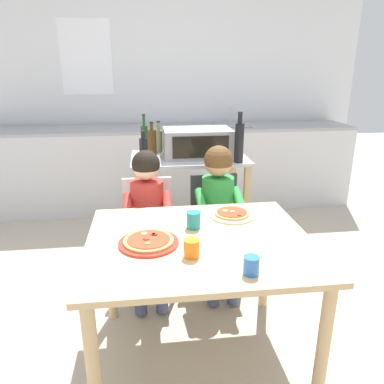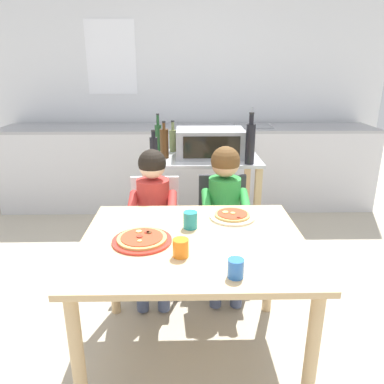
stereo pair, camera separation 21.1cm
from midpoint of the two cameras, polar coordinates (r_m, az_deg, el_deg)
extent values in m
plane|color=#B7AD99|center=(3.22, -3.75, -10.34)|extent=(11.15, 11.15, 0.00)
cube|color=silver|center=(4.54, -5.57, 16.09)|extent=(4.60, 0.12, 2.70)
cube|color=white|center=(4.53, -17.34, 19.17)|extent=(0.56, 0.01, 0.80)
cube|color=silver|center=(4.28, -5.00, 3.62)|extent=(4.14, 0.60, 0.89)
cube|color=#9E9EA3|center=(4.18, -5.18, 9.70)|extent=(4.14, 0.60, 0.03)
cube|color=gray|center=(4.26, 4.74, 10.07)|extent=(0.40, 0.33, 0.02)
cylinder|color=#B7BABF|center=(4.37, 4.45, 11.64)|extent=(0.02, 0.02, 0.20)
cube|color=#B7BABF|center=(3.01, -2.46, 5.20)|extent=(0.93, 0.58, 0.02)
cube|color=tan|center=(3.19, -2.32, -4.48)|extent=(0.86, 0.53, 0.02)
cube|color=tan|center=(2.91, -10.32, -4.64)|extent=(0.05, 0.05, 0.84)
cube|color=tan|center=(2.98, 6.25, -3.86)|extent=(0.05, 0.05, 0.84)
cube|color=tan|center=(3.37, -9.93, -1.27)|extent=(0.05, 0.05, 0.84)
cube|color=tan|center=(3.43, 4.37, -0.67)|extent=(0.05, 0.05, 0.84)
cube|color=#999BA0|center=(3.01, -1.17, 7.60)|extent=(0.54, 0.35, 0.22)
cube|color=black|center=(2.83, -0.78, 6.89)|extent=(0.43, 0.01, 0.17)
cylinder|color=black|center=(2.87, 3.00, 5.68)|extent=(0.02, 0.01, 0.02)
cylinder|color=black|center=(2.76, -9.65, 6.07)|extent=(0.06, 0.06, 0.20)
cylinder|color=black|center=(2.73, -9.79, 8.55)|extent=(0.03, 0.03, 0.04)
cylinder|color=black|center=(2.73, -9.83, 9.12)|extent=(0.03, 0.03, 0.01)
cylinder|color=#4C2D14|center=(2.94, -8.21, 7.24)|extent=(0.07, 0.07, 0.23)
cylinder|color=#4C2D14|center=(2.92, -8.34, 9.93)|extent=(0.02, 0.02, 0.05)
cylinder|color=black|center=(2.91, -8.37, 10.54)|extent=(0.03, 0.03, 0.01)
cylinder|color=#1E4723|center=(3.11, -9.25, 7.89)|extent=(0.06, 0.06, 0.24)
cylinder|color=#1E4723|center=(3.08, -9.41, 10.77)|extent=(0.02, 0.02, 0.08)
cylinder|color=black|center=(3.08, -9.46, 11.60)|extent=(0.03, 0.03, 0.01)
cylinder|color=olive|center=(3.18, -7.03, 7.73)|extent=(0.06, 0.06, 0.18)
cylinder|color=olive|center=(3.16, -7.12, 9.96)|extent=(0.03, 0.03, 0.07)
cylinder|color=black|center=(3.15, -7.15, 10.67)|extent=(0.03, 0.03, 0.01)
cylinder|color=black|center=(2.80, 5.11, 7.49)|extent=(0.07, 0.07, 0.30)
cylinder|color=black|center=(2.77, 5.23, 11.22)|extent=(0.03, 0.03, 0.07)
cylinder|color=black|center=(2.77, 5.25, 12.07)|extent=(0.04, 0.04, 0.01)
cube|color=tan|center=(1.89, -2.07, -7.73)|extent=(1.13, 0.95, 0.03)
cylinder|color=tan|center=(1.80, -18.51, -24.88)|extent=(0.06, 0.06, 0.71)
cylinder|color=tan|center=(1.88, 16.25, -22.40)|extent=(0.06, 0.06, 0.71)
cylinder|color=tan|center=(2.45, -14.97, -11.51)|extent=(0.06, 0.06, 0.71)
cylinder|color=tan|center=(2.51, 8.90, -10.29)|extent=(0.06, 0.06, 0.71)
cube|color=silver|center=(2.62, -8.97, -6.87)|extent=(0.36, 0.36, 0.04)
cube|color=silver|center=(2.69, -9.09, -1.75)|extent=(0.34, 0.03, 0.38)
cylinder|color=silver|center=(2.59, -5.39, -12.57)|extent=(0.03, 0.03, 0.42)
cylinder|color=silver|center=(2.60, -12.17, -12.78)|extent=(0.03, 0.03, 0.42)
cylinder|color=silver|center=(2.85, -5.62, -9.43)|extent=(0.03, 0.03, 0.42)
cylinder|color=silver|center=(2.86, -11.71, -9.64)|extent=(0.03, 0.03, 0.42)
cube|color=#333338|center=(2.68, 1.59, -6.06)|extent=(0.36, 0.36, 0.04)
cube|color=#333338|center=(2.75, 1.12, -1.07)|extent=(0.34, 0.03, 0.38)
cylinder|color=#333338|center=(2.67, 5.29, -11.50)|extent=(0.03, 0.03, 0.42)
cylinder|color=#333338|center=(2.63, -1.25, -11.96)|extent=(0.03, 0.03, 0.42)
cylinder|color=#333338|center=(2.93, 4.04, -8.56)|extent=(0.03, 0.03, 0.42)
cylinder|color=#333338|center=(2.89, -1.88, -8.92)|extent=(0.03, 0.03, 0.42)
cube|color=#424C6B|center=(2.47, -7.46, -7.39)|extent=(0.10, 0.30, 0.10)
cylinder|color=#424C6B|center=(2.48, -7.21, -13.70)|extent=(0.08, 0.08, 0.44)
cube|color=#424C6B|center=(2.48, -10.72, -7.50)|extent=(0.10, 0.30, 0.10)
cylinder|color=#424C6B|center=(2.49, -10.53, -13.80)|extent=(0.08, 0.08, 0.44)
cylinder|color=#BC332D|center=(2.42, -6.26, -2.24)|extent=(0.06, 0.26, 0.15)
cylinder|color=#BC332D|center=(2.43, -12.39, -2.48)|extent=(0.06, 0.26, 0.15)
cylinder|color=#BC332D|center=(2.53, -9.22, -2.32)|extent=(0.22, 0.22, 0.37)
sphere|color=beige|center=(2.44, -9.57, 3.84)|extent=(0.18, 0.18, 0.18)
sphere|color=black|center=(2.44, -9.59, 4.20)|extent=(0.19, 0.19, 0.19)
cube|color=#424C6B|center=(2.54, 3.65, -6.48)|extent=(0.10, 0.30, 0.10)
cylinder|color=#424C6B|center=(2.55, 4.08, -12.61)|extent=(0.08, 0.08, 0.44)
cube|color=#424C6B|center=(2.52, 0.50, -6.66)|extent=(0.10, 0.30, 0.10)
cylinder|color=#424C6B|center=(2.53, 0.89, -12.85)|extent=(0.08, 0.08, 0.44)
cylinder|color=green|center=(2.51, 4.93, -1.49)|extent=(0.06, 0.26, 0.15)
cylinder|color=green|center=(2.47, -0.99, -1.76)|extent=(0.06, 0.26, 0.15)
cylinder|color=green|center=(2.59, 1.64, -1.61)|extent=(0.22, 0.22, 0.36)
sphere|color=tan|center=(2.50, 1.70, 4.52)|extent=(0.19, 0.19, 0.19)
sphere|color=brown|center=(2.50, 1.70, 4.90)|extent=(0.20, 0.20, 0.20)
cylinder|color=red|center=(1.86, -9.93, -7.79)|extent=(0.30, 0.30, 0.01)
cylinder|color=tan|center=(1.86, -9.96, -7.46)|extent=(0.25, 0.25, 0.01)
cylinder|color=#B23D23|center=(1.85, -9.97, -7.24)|extent=(0.21, 0.21, 0.00)
cylinder|color=#DBC666|center=(1.90, -10.55, -6.40)|extent=(0.03, 0.03, 0.01)
cylinder|color=#DBC666|center=(1.81, -10.20, -7.84)|extent=(0.02, 0.02, 0.01)
cylinder|color=maroon|center=(1.89, -9.27, -6.49)|extent=(0.02, 0.02, 0.01)
cylinder|color=maroon|center=(1.85, -10.33, -7.16)|extent=(0.03, 0.03, 0.01)
cylinder|color=#563319|center=(1.89, -8.94, -6.52)|extent=(0.03, 0.03, 0.01)
cylinder|color=beige|center=(2.16, 3.40, -3.61)|extent=(0.26, 0.26, 0.01)
cylinder|color=tan|center=(2.16, 3.40, -3.32)|extent=(0.20, 0.20, 0.01)
cylinder|color=#B23D23|center=(2.16, 3.41, -3.12)|extent=(0.17, 0.17, 0.00)
cylinder|color=#DBC666|center=(2.16, 2.33, -2.97)|extent=(0.03, 0.03, 0.01)
cylinder|color=#DBC666|center=(2.15, 3.49, -3.07)|extent=(0.03, 0.03, 0.01)
cylinder|color=maroon|center=(2.10, 4.44, -3.64)|extent=(0.02, 0.02, 0.01)
cylinder|color=orange|center=(1.71, -3.61, -8.71)|extent=(0.07, 0.07, 0.08)
cylinder|color=teal|center=(1.99, -2.80, -4.38)|extent=(0.08, 0.08, 0.09)
cylinder|color=blue|center=(1.58, 5.29, -11.28)|extent=(0.07, 0.07, 0.08)
camera|label=1|loc=(0.11, -92.86, -0.98)|focal=34.69mm
camera|label=2|loc=(0.11, 87.14, 0.98)|focal=34.69mm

